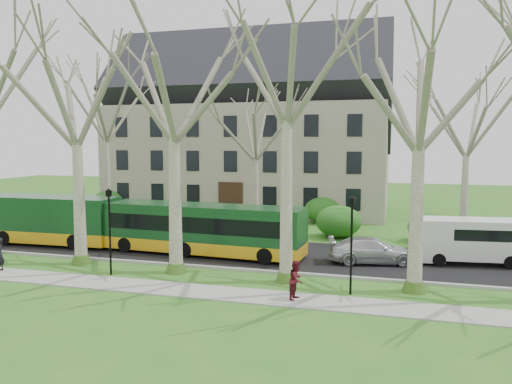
# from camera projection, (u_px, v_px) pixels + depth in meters

# --- Properties ---
(ground) EXTENTS (120.00, 120.00, 0.00)m
(ground) POSITION_uv_depth(u_px,v_px,m) (229.00, 278.00, 24.64)
(ground) COLOR #2E7320
(ground) RESTS_ON ground
(sidewalk) EXTENTS (70.00, 2.00, 0.06)m
(sidewalk) POSITION_uv_depth(u_px,v_px,m) (211.00, 292.00, 22.25)
(sidewalk) COLOR gray
(sidewalk) RESTS_ON ground
(road) EXTENTS (80.00, 8.00, 0.06)m
(road) POSITION_uv_depth(u_px,v_px,m) (259.00, 254.00, 29.90)
(road) COLOR black
(road) RESTS_ON ground
(curb) EXTENTS (80.00, 0.25, 0.14)m
(curb) POSITION_uv_depth(u_px,v_px,m) (239.00, 269.00, 26.07)
(curb) COLOR #A5A39E
(curb) RESTS_ON ground
(building) EXTENTS (26.50, 12.20, 16.00)m
(building) POSITION_uv_depth(u_px,v_px,m) (250.00, 127.00, 48.41)
(building) COLOR gray
(building) RESTS_ON ground
(tree_row_verge) EXTENTS (49.00, 7.00, 14.00)m
(tree_row_verge) POSITION_uv_depth(u_px,v_px,m) (231.00, 136.00, 24.21)
(tree_row_verge) COLOR gray
(tree_row_verge) RESTS_ON ground
(tree_row_far) EXTENTS (33.00, 7.00, 12.00)m
(tree_row_far) POSITION_uv_depth(u_px,v_px,m) (262.00, 152.00, 34.91)
(tree_row_far) COLOR gray
(tree_row_far) RESTS_ON ground
(lamp_row) EXTENTS (36.22, 0.22, 4.30)m
(lamp_row) POSITION_uv_depth(u_px,v_px,m) (222.00, 230.00, 23.42)
(lamp_row) COLOR black
(lamp_row) RESTS_ON ground
(hedges) EXTENTS (30.60, 8.60, 2.00)m
(hedges) POSITION_uv_depth(u_px,v_px,m) (231.00, 214.00, 39.20)
(hedges) COLOR #2C611B
(hedges) RESTS_ON ground
(bus_lead) EXTENTS (12.92, 3.00, 3.21)m
(bus_lead) POSITION_uv_depth(u_px,v_px,m) (25.00, 218.00, 32.99)
(bus_lead) COLOR #12401C
(bus_lead) RESTS_ON road
(bus_follow) EXTENTS (12.31, 3.29, 3.04)m
(bus_follow) POSITION_uv_depth(u_px,v_px,m) (203.00, 229.00, 29.53)
(bus_follow) COLOR #12401C
(bus_follow) RESTS_ON road
(sedan) EXTENTS (5.09, 2.90, 1.39)m
(sedan) POSITION_uv_depth(u_px,v_px,m) (372.00, 250.00, 27.45)
(sedan) COLOR silver
(sedan) RESTS_ON road
(van_a) EXTENTS (5.81, 2.68, 2.45)m
(van_a) POSITION_uv_depth(u_px,v_px,m) (470.00, 241.00, 27.27)
(van_a) COLOR silver
(van_a) RESTS_ON road
(pedestrian_b) EXTENTS (0.77, 0.91, 1.66)m
(pedestrian_b) POSITION_uv_depth(u_px,v_px,m) (296.00, 280.00, 21.16)
(pedestrian_b) COLOR #52121B
(pedestrian_b) RESTS_ON sidewalk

